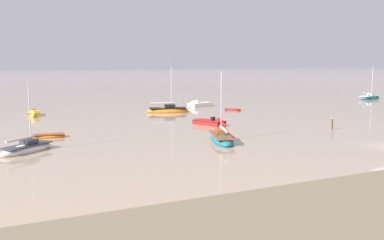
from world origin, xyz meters
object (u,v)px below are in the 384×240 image
object	(u,v)px
sailboat_moored_3	(222,139)
motorboat_moored_4	(213,124)
rowboat_moored_3	(233,110)
rowboat_moored_0	(49,136)
sailboat_moored_2	(27,149)
sailboat_moored_0	(168,110)
sailboat_moored_1	(370,98)
motorboat_moored_1	(34,115)
mooring_post_near	(332,124)
motorboat_moored_0	(197,105)

from	to	relation	value
sailboat_moored_3	motorboat_moored_4	xyz separation A→B (m)	(5.20, 11.04, -0.09)
rowboat_moored_3	sailboat_moored_3	world-z (taller)	sailboat_moored_3
rowboat_moored_0	sailboat_moored_2	distance (m)	7.89
sailboat_moored_0	sailboat_moored_1	distance (m)	51.26
sailboat_moored_0	rowboat_moored_0	bearing A→B (deg)	-125.77
rowboat_moored_0	sailboat_moored_2	size ratio (longest dim) A/B	0.57
motorboat_moored_1	sailboat_moored_0	bearing A→B (deg)	86.98
motorboat_moored_1	mooring_post_near	world-z (taller)	mooring_post_near
sailboat_moored_0	sailboat_moored_1	size ratio (longest dim) A/B	1.03
rowboat_moored_0	sailboat_moored_1	world-z (taller)	sailboat_moored_1
sailboat_moored_3	sailboat_moored_2	bearing A→B (deg)	99.95
motorboat_moored_0	rowboat_moored_0	world-z (taller)	motorboat_moored_0
motorboat_moored_0	sailboat_moored_3	bearing A→B (deg)	51.50
rowboat_moored_3	sailboat_moored_0	bearing A→B (deg)	-143.26
sailboat_moored_2	rowboat_moored_0	bearing A→B (deg)	28.67
motorboat_moored_1	motorboat_moored_0	bearing A→B (deg)	102.36
sailboat_moored_3	sailboat_moored_0	bearing A→B (deg)	8.60
sailboat_moored_0	motorboat_moored_4	bearing A→B (deg)	-76.37
sailboat_moored_0	motorboat_moored_0	world-z (taller)	sailboat_moored_0
sailboat_moored_2	sailboat_moored_3	world-z (taller)	sailboat_moored_3
sailboat_moored_1	sailboat_moored_0	bearing A→B (deg)	171.26
sailboat_moored_1	sailboat_moored_3	distance (m)	65.40
sailboat_moored_3	mooring_post_near	size ratio (longest dim) A/B	4.90
sailboat_moored_0	rowboat_moored_0	xyz separation A→B (m)	(-21.84, -16.99, -0.19)
sailboat_moored_0	rowboat_moored_0	world-z (taller)	sailboat_moored_0
rowboat_moored_0	motorboat_moored_1	xyz separation A→B (m)	(1.27, 21.45, 0.08)
motorboat_moored_0	sailboat_moored_2	distance (m)	45.24
sailboat_moored_0	sailboat_moored_2	distance (m)	34.80
motorboat_moored_1	sailboat_moored_2	bearing A→B (deg)	0.49
motorboat_moored_1	sailboat_moored_3	xyz separation A→B (m)	(14.57, -32.31, 0.10)
motorboat_moored_4	mooring_post_near	bearing A→B (deg)	28.88
motorboat_moored_0	rowboat_moored_3	xyz separation A→B (m)	(2.45, -8.49, -0.15)
motorboat_moored_4	mooring_post_near	size ratio (longest dim) A/B	3.45
sailboat_moored_1	mooring_post_near	world-z (taller)	sailboat_moored_1
motorboat_moored_1	motorboat_moored_4	size ratio (longest dim) A/B	0.95
motorboat_moored_4	sailboat_moored_3	bearing A→B (deg)	-46.34
sailboat_moored_0	motorboat_moored_1	xyz separation A→B (m)	(-20.57, 4.46, -0.11)
rowboat_moored_3	sailboat_moored_3	bearing A→B (deg)	-74.75
sailboat_moored_1	sailboat_moored_3	xyz separation A→B (m)	(-57.10, -31.89, 0.00)
motorboat_moored_4	mooring_post_near	world-z (taller)	mooring_post_near
sailboat_moored_2	mooring_post_near	distance (m)	35.73
sailboat_moored_0	motorboat_moored_1	bearing A→B (deg)	-175.89
rowboat_moored_0	motorboat_moored_1	world-z (taller)	motorboat_moored_1
sailboat_moored_1	sailboat_moored_2	bearing A→B (deg)	-172.87
rowboat_moored_0	sailboat_moored_1	xyz separation A→B (m)	(72.94, 21.02, 0.18)
motorboat_moored_1	mooring_post_near	distance (m)	43.95
rowboat_moored_0	motorboat_moored_4	world-z (taller)	motorboat_moored_4
sailboat_moored_0	motorboat_moored_0	distance (m)	10.54
rowboat_moored_3	mooring_post_near	size ratio (longest dim) A/B	1.81
sailboat_moored_2	motorboat_moored_4	size ratio (longest dim) A/B	1.24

